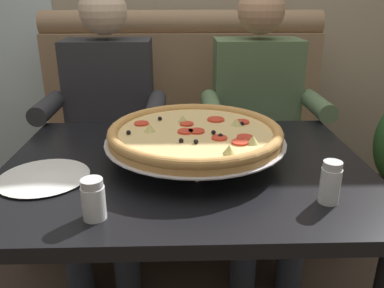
% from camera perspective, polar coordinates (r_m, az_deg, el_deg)
% --- Properties ---
extents(booth_bench, '(1.55, 0.78, 1.13)m').
position_cam_1_polar(booth_bench, '(2.16, -1.24, -1.12)').
color(booth_bench, '#937556').
rests_on(booth_bench, ground_plane).
extents(dining_table, '(1.12, 0.84, 0.72)m').
position_cam_1_polar(dining_table, '(1.26, -0.90, -6.83)').
color(dining_table, black).
rests_on(dining_table, ground_plane).
extents(diner_left, '(0.54, 0.64, 1.27)m').
position_cam_1_polar(diner_left, '(1.84, -12.19, 4.60)').
color(diner_left, '#2D3342').
rests_on(diner_left, ground_plane).
extents(diner_right, '(0.54, 0.64, 1.27)m').
position_cam_1_polar(diner_right, '(1.84, 9.70, 4.82)').
color(diner_right, '#2D3342').
rests_on(diner_right, ground_plane).
extents(pizza, '(0.56, 0.56, 0.12)m').
position_cam_1_polar(pizza, '(1.21, 0.50, 1.50)').
color(pizza, silver).
rests_on(pizza, dining_table).
extents(shaker_pepper_flakes, '(0.05, 0.05, 0.11)m').
position_cam_1_polar(shaker_pepper_flakes, '(1.04, 19.43, -5.68)').
color(shaker_pepper_flakes, white).
rests_on(shaker_pepper_flakes, dining_table).
extents(shaker_parmesan, '(0.06, 0.06, 0.10)m').
position_cam_1_polar(shaker_parmesan, '(0.95, -14.11, -8.19)').
color(shaker_parmesan, white).
rests_on(shaker_parmesan, dining_table).
extents(plate_near_left, '(0.26, 0.26, 0.02)m').
position_cam_1_polar(plate_near_left, '(1.19, -20.78, -4.28)').
color(plate_near_left, white).
rests_on(plate_near_left, dining_table).
extents(patio_chair, '(0.40, 0.40, 0.86)m').
position_cam_1_polar(patio_chair, '(3.41, -21.10, 8.06)').
color(patio_chair, black).
rests_on(patio_chair, ground_plane).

